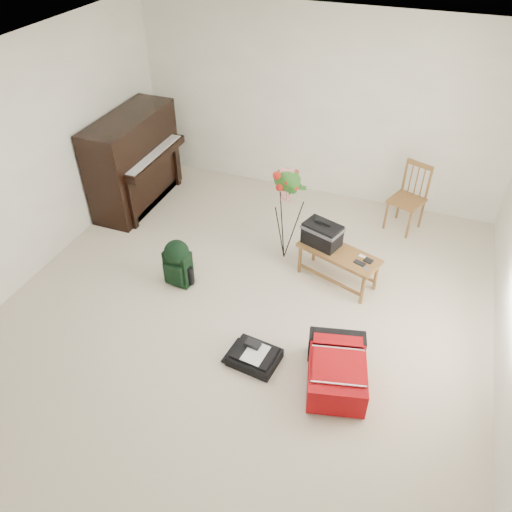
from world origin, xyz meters
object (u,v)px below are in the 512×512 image
at_px(dining_chair, 407,198).
at_px(piano, 135,163).
at_px(red_suitcase, 338,366).
at_px(green_backpack, 177,261).
at_px(black_duffel, 255,356).
at_px(flower_stand, 286,215).
at_px(bench, 325,243).

bearing_deg(dining_chair, piano, -147.85).
height_order(red_suitcase, green_backpack, green_backpack).
xyz_separation_m(black_duffel, flower_stand, (-0.24, 1.63, 0.53)).
bearing_deg(black_duffel, piano, 146.68).
relative_size(piano, red_suitcase, 1.74).
xyz_separation_m(bench, dining_chair, (0.72, 1.37, -0.07)).
bearing_deg(dining_chair, black_duffel, -88.18).
distance_m(black_duffel, flower_stand, 1.74).
bearing_deg(black_duffel, bench, 85.51).
distance_m(dining_chair, red_suitcase, 2.74).
bearing_deg(piano, bench, -14.09).
relative_size(red_suitcase, green_backpack, 1.51).
bearing_deg(bench, dining_chair, 81.40).
bearing_deg(black_duffel, green_backpack, 154.29).
distance_m(dining_chair, black_duffel, 2.99).
bearing_deg(bench, red_suitcase, -50.70).
xyz_separation_m(bench, green_backpack, (-1.49, -0.66, -0.18)).
bearing_deg(bench, green_backpack, -136.85).
distance_m(red_suitcase, green_backpack, 2.11).
height_order(black_duffel, flower_stand, flower_stand).
bearing_deg(piano, flower_stand, -12.42).
bearing_deg(dining_chair, red_suitcase, -73.12).
height_order(dining_chair, red_suitcase, dining_chair).
xyz_separation_m(dining_chair, flower_stand, (-1.25, -1.16, 0.17)).
distance_m(piano, green_backpack, 1.93).
bearing_deg(bench, piano, -174.89).
height_order(black_duffel, green_backpack, green_backpack).
height_order(piano, bench, piano).
relative_size(piano, bench, 1.53).
height_order(green_backpack, flower_stand, flower_stand).
bearing_deg(dining_chair, bench, -96.18).
relative_size(dining_chair, green_backpack, 1.55).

